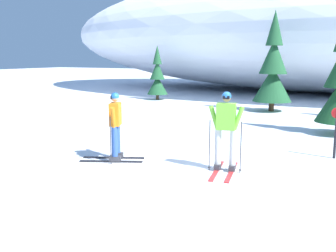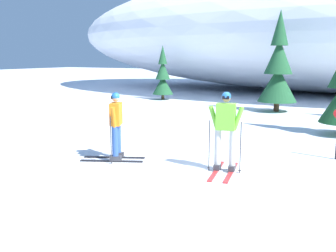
# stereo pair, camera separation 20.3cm
# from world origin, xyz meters

# --- Properties ---
(ground_plane) EXTENTS (120.00, 120.00, 0.00)m
(ground_plane) POSITION_xyz_m (0.00, 0.00, 0.00)
(ground_plane) COLOR white
(skier_orange_jacket) EXTENTS (1.60, 1.07, 1.70)m
(skier_orange_jacket) POSITION_xyz_m (-1.62, -0.66, 0.90)
(skier_orange_jacket) COLOR black
(skier_orange_jacket) RESTS_ON ground
(skier_lime_jacket) EXTENTS (0.80, 1.65, 1.80)m
(skier_lime_jacket) POSITION_xyz_m (1.10, -0.26, 0.95)
(skier_lime_jacket) COLOR red
(skier_lime_jacket) RESTS_ON ground
(pine_tree_far_left) EXTENTS (1.23, 1.23, 3.19)m
(pine_tree_far_left) POSITION_xyz_m (-7.44, 11.82, 1.33)
(pine_tree_far_left) COLOR #47301E
(pine_tree_far_left) RESTS_ON ground
(pine_tree_center_left) EXTENTS (1.79, 1.79, 4.65)m
(pine_tree_center_left) POSITION_xyz_m (-0.26, 10.00, 1.94)
(pine_tree_center_left) COLOR #47301E
(pine_tree_center_left) RESTS_ON ground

